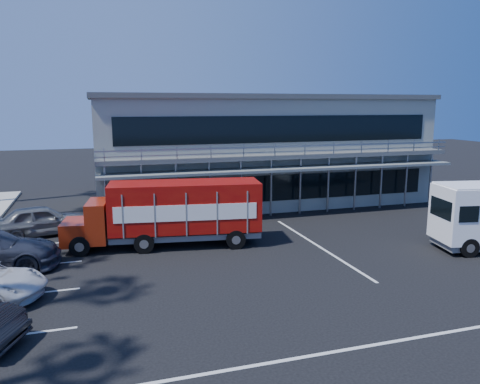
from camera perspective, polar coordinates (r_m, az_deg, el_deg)
name	(u,v)px	position (r m, az deg, el deg)	size (l,w,h in m)	color
ground	(307,271)	(19.42, 8.12, -9.51)	(120.00, 120.00, 0.00)	black
building	(256,148)	(33.36, 1.95, 5.43)	(22.40, 12.00, 7.30)	#979B8E
red_truck	(172,211)	(22.33, -8.30, -2.36)	(9.31, 3.42, 3.06)	maroon
parked_car_e	(41,220)	(26.17, -23.05, -3.20)	(1.86, 4.63, 1.58)	slate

